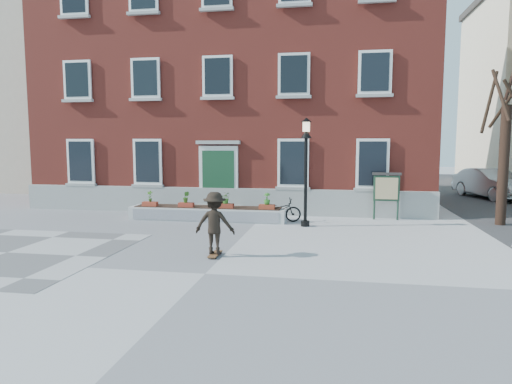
% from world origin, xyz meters
% --- Properties ---
extents(ground, '(100.00, 100.00, 0.00)m').
position_xyz_m(ground, '(0.00, 0.00, 0.00)').
color(ground, '#9E9EA1').
rests_on(ground, ground).
extents(checker_patch, '(6.00, 6.00, 0.01)m').
position_xyz_m(checker_patch, '(-6.00, 1.00, 0.01)').
color(checker_patch, '#555557').
rests_on(checker_patch, ground).
extents(distant_building, '(10.00, 12.00, 13.00)m').
position_xyz_m(distant_building, '(-18.00, 20.00, 6.50)').
color(distant_building, '#BDAE98').
rests_on(distant_building, ground).
extents(bicycle, '(1.85, 1.02, 0.92)m').
position_xyz_m(bicycle, '(0.80, 7.18, 0.46)').
color(bicycle, black).
rests_on(bicycle, ground).
extents(parked_car, '(3.13, 5.23, 1.63)m').
position_xyz_m(parked_car, '(11.28, 16.55, 0.81)').
color(parked_car, '#A6A9AB').
rests_on(parked_car, ground).
extents(brick_building, '(18.40, 10.85, 12.60)m').
position_xyz_m(brick_building, '(-2.00, 13.98, 6.30)').
color(brick_building, '#9A352A').
rests_on(brick_building, ground).
extents(planter_assembly, '(6.20, 1.12, 1.15)m').
position_xyz_m(planter_assembly, '(-1.99, 7.18, 0.31)').
color(planter_assembly, silver).
rests_on(planter_assembly, ground).
extents(bare_tree, '(1.83, 1.83, 6.16)m').
position_xyz_m(bare_tree, '(9.01, 8.01, 2.79)').
color(bare_tree, black).
rests_on(bare_tree, ground).
extents(lamp_post, '(0.40, 0.40, 3.93)m').
position_xyz_m(lamp_post, '(1.89, 6.48, 2.54)').
color(lamp_post, black).
rests_on(lamp_post, ground).
extents(notice_board, '(1.10, 0.16, 1.87)m').
position_xyz_m(notice_board, '(4.93, 8.44, 1.26)').
color(notice_board, '#1A3424').
rests_on(notice_board, ground).
extents(skateboarder, '(1.08, 0.78, 1.75)m').
position_xyz_m(skateboarder, '(-0.20, 1.64, 0.91)').
color(skateboarder, brown).
rests_on(skateboarder, ground).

